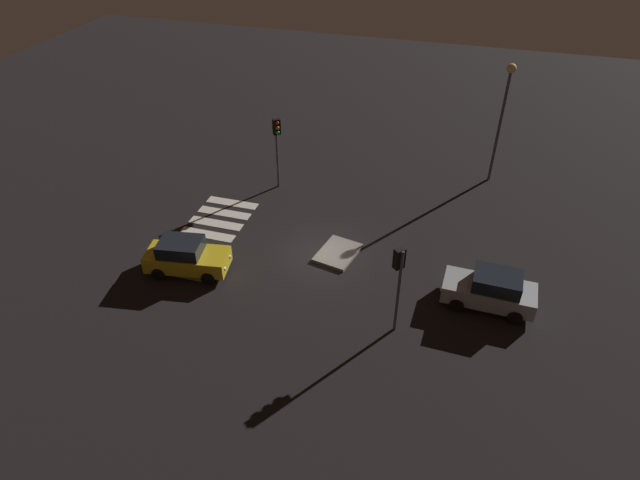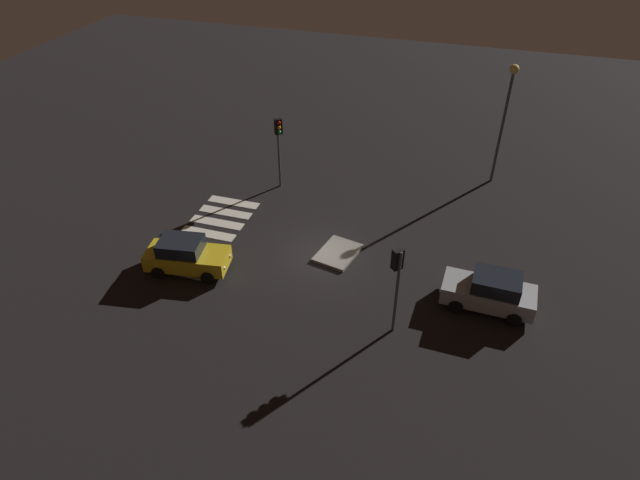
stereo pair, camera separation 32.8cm
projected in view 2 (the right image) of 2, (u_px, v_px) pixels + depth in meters
ground_plane at (320, 255)px, 29.21m from camera, size 80.00×80.00×0.00m
traffic_island at (338, 253)px, 29.20m from camera, size 2.83×2.35×0.18m
car_yellow at (186, 255)px, 27.73m from camera, size 2.46×4.37×1.83m
car_silver at (490, 292)px, 25.48m from camera, size 2.15×4.35×1.87m
traffic_light_south at (279, 136)px, 32.87m from camera, size 0.53×0.54×4.67m
traffic_light_north at (397, 271)px, 22.86m from camera, size 0.54×0.53×4.44m
street_lamp at (507, 105)px, 32.54m from camera, size 0.56×0.56×7.60m
crosswalk_near at (208, 233)px, 30.79m from camera, size 7.60×3.20×0.02m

